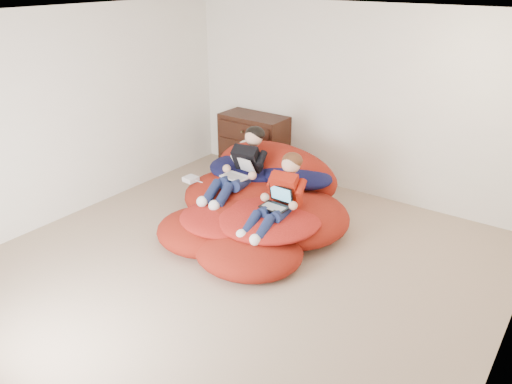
% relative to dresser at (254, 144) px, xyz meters
% --- Properties ---
extents(room_shell, '(5.10, 5.10, 2.77)m').
position_rel_dresser_xyz_m(room_shell, '(1.43, -2.23, -0.23)').
color(room_shell, tan).
rests_on(room_shell, ground).
extents(dresser, '(1.00, 0.56, 0.90)m').
position_rel_dresser_xyz_m(dresser, '(0.00, 0.00, 0.00)').
color(dresser, black).
rests_on(dresser, ground).
extents(beanbag_pile, '(2.23, 2.39, 0.86)m').
position_rel_dresser_xyz_m(beanbag_pile, '(1.03, -1.36, -0.19)').
color(beanbag_pile, maroon).
rests_on(beanbag_pile, ground).
extents(cream_pillow, '(0.40, 0.26, 0.26)m').
position_rel_dresser_xyz_m(cream_pillow, '(0.37, -0.58, 0.17)').
color(cream_pillow, beige).
rests_on(cream_pillow, beanbag_pile).
extents(older_boy, '(0.39, 1.11, 0.75)m').
position_rel_dresser_xyz_m(older_boy, '(0.74, -1.28, 0.25)').
color(older_boy, black).
rests_on(older_boy, beanbag_pile).
extents(younger_boy, '(0.35, 1.00, 0.74)m').
position_rel_dresser_xyz_m(younger_boy, '(1.51, -1.62, 0.19)').
color(younger_boy, '#A81F0E').
rests_on(younger_boy, beanbag_pile).
extents(laptop_white, '(0.34, 0.36, 0.21)m').
position_rel_dresser_xyz_m(laptop_white, '(0.74, -1.34, 0.18)').
color(laptop_white, silver).
rests_on(laptop_white, older_boy).
extents(laptop_black, '(0.30, 0.27, 0.22)m').
position_rel_dresser_xyz_m(laptop_black, '(1.51, -1.66, 0.11)').
color(laptop_black, black).
rests_on(laptop_black, younger_boy).
extents(power_adapter, '(0.17, 0.17, 0.06)m').
position_rel_dresser_xyz_m(power_adapter, '(0.09, -1.50, -0.03)').
color(power_adapter, silver).
rests_on(power_adapter, beanbag_pile).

